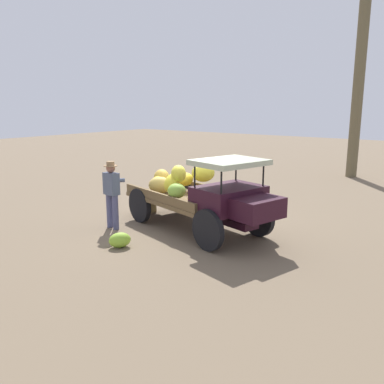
% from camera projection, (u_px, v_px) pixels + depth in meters
% --- Properties ---
extents(ground_plane, '(60.00, 60.00, 0.00)m').
position_uv_depth(ground_plane, '(192.00, 223.00, 10.85)').
color(ground_plane, '#73604A').
extents(truck, '(4.66, 2.66, 1.90)m').
position_uv_depth(truck, '(204.00, 196.00, 9.93)').
color(truck, black).
rests_on(truck, ground).
extents(farmer, '(0.52, 0.48, 1.73)m').
position_uv_depth(farmer, '(112.00, 190.00, 10.20)').
color(farmer, '#4E5076').
rests_on(farmer, ground).
extents(wooden_crate, '(0.47, 0.51, 0.38)m').
position_uv_depth(wooden_crate, '(147.00, 206.00, 11.91)').
color(wooden_crate, olive).
rests_on(wooden_crate, ground).
extents(loose_banana_bunch, '(0.55, 0.59, 0.35)m').
position_uv_depth(loose_banana_bunch, '(120.00, 240.00, 8.98)').
color(loose_banana_bunch, '#8EBF35').
rests_on(loose_banana_bunch, ground).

